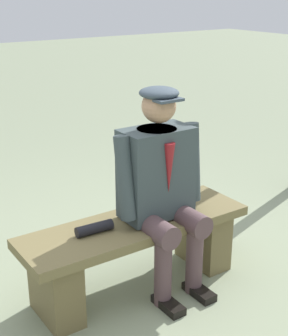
% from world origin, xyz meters
% --- Properties ---
extents(ground_plane, '(30.00, 30.00, 0.00)m').
position_xyz_m(ground_plane, '(0.00, 0.00, 0.00)').
color(ground_plane, gray).
extents(bench, '(1.52, 0.46, 0.48)m').
position_xyz_m(bench, '(0.00, 0.00, 0.30)').
color(bench, brown).
rests_on(bench, ground).
extents(seated_man, '(0.61, 0.56, 1.32)m').
position_xyz_m(seated_man, '(-0.16, 0.05, 0.73)').
color(seated_man, '#384446').
rests_on(seated_man, ground).
extents(rolled_magazine, '(0.24, 0.08, 0.07)m').
position_xyz_m(rolled_magazine, '(0.29, -0.01, 0.51)').
color(rolled_magazine, black).
rests_on(rolled_magazine, bench).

